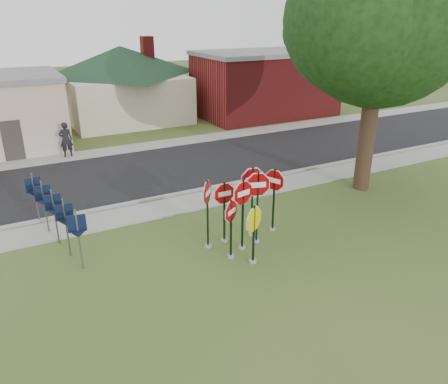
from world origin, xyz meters
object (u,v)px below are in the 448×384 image
stop_sign_left (231,222)px  pedestrian (66,139)px  stop_sign_center (243,205)px  oak_tree (383,12)px  stop_sign_yellow (254,228)px

stop_sign_left → pedestrian: bearing=101.8°
stop_sign_center → oak_tree: size_ratio=0.23×
stop_sign_left → pedestrian: stop_sign_left is taller
stop_sign_yellow → pedestrian: (-3.28, 14.05, -0.22)m
stop_sign_center → stop_sign_yellow: stop_sign_center is taller
pedestrian → oak_tree: bearing=137.0°
stop_sign_center → pedestrian: size_ratio=1.36×
stop_sign_center → stop_sign_left: stop_sign_center is taller
oak_tree → pedestrian: 16.68m
stop_sign_center → oak_tree: oak_tree is taller
stop_sign_left → oak_tree: bearing=17.6°
stop_sign_center → oak_tree: (7.51, 2.25, 5.76)m
stop_sign_center → stop_sign_yellow: bearing=-98.5°
stop_sign_center → stop_sign_yellow: (-0.14, -0.93, -0.38)m
stop_sign_center → oak_tree: 9.73m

